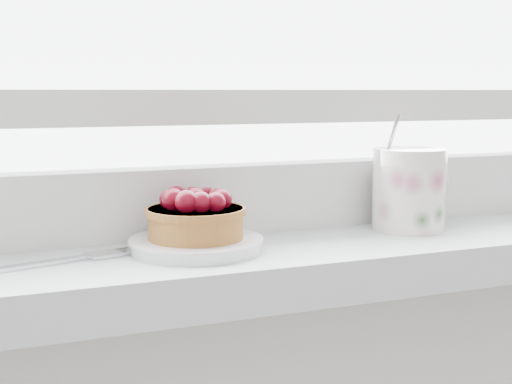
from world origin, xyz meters
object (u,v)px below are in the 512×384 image
raspberry_tart (195,216)px  fork (47,263)px  floral_mug (411,187)px  saucer (196,245)px

raspberry_tart → fork: (-0.13, -0.00, -0.03)m
raspberry_tart → fork: bearing=-179.3°
raspberry_tart → floral_mug: 0.24m
floral_mug → fork: bearing=-177.7°
saucer → floral_mug: (0.24, 0.01, 0.04)m
saucer → raspberry_tart: raspberry_tart is taller
saucer → fork: size_ratio=0.64×
saucer → fork: saucer is taller
saucer → floral_mug: bearing=3.1°
saucer → fork: 0.13m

